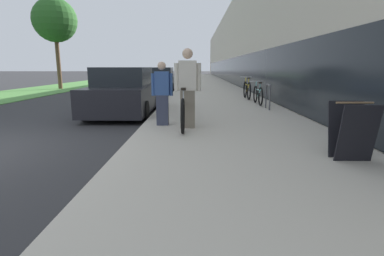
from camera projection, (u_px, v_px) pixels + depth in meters
The scene contains 14 objects.
sidewalk_slab at pixel (206, 85), 25.71m from camera, with size 4.46×70.00×0.15m.
storefront_facade at pixel (271, 47), 32.73m from camera, with size 10.01×70.00×7.38m.
lawn_strip at pixel (91, 83), 29.79m from camera, with size 4.63×70.00×0.03m.
tandem_bicycle at pixel (185, 108), 7.42m from camera, with size 0.52×2.90×0.96m.
person_rider at pixel (188, 89), 6.95m from camera, with size 0.62×0.24×1.83m.
person_bystander at pixel (162, 94), 7.28m from camera, with size 0.52×0.20×1.54m.
bike_rack_hoop at pixel (268, 94), 10.12m from camera, with size 0.05×0.60×0.84m.
cruiser_bike_nearest at pixel (258, 95), 11.49m from camera, with size 0.52×1.68×0.87m.
cruiser_bike_middle at pixel (247, 90), 13.45m from camera, with size 0.52×1.80×0.97m.
sandwich_board_sign at pixel (352, 131), 4.59m from camera, with size 0.56×0.56×0.90m.
parked_sedan_curbside at pixel (124, 93), 9.90m from camera, with size 1.96×4.05×1.55m.
vintage_roadster_curbside at pixel (147, 89), 14.74m from camera, with size 1.83×4.08×1.09m.
parked_sedan_far at pixel (160, 80), 19.66m from camera, with size 1.97×4.42×1.54m.
street_tree_far at pixel (55, 21), 20.62m from camera, with size 2.98×2.98×6.23m.
Camera 1 is at (4.58, -4.95, 1.56)m, focal length 28.00 mm.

